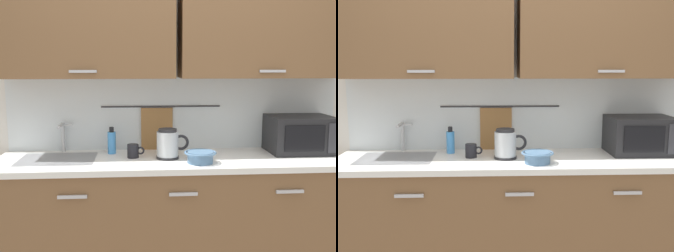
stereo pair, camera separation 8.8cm
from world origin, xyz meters
The scene contains 8 objects.
counter_unit centered at (-0.01, 0.30, 0.46)m, with size 2.53×0.64×0.90m.
back_wall_assembly centered at (0.00, 0.53, 1.52)m, with size 3.70×0.41×2.50m.
sink_faucet centered at (-0.84, 0.53, 1.04)m, with size 0.09×0.17×0.22m.
microwave centered at (0.91, 0.41, 1.04)m, with size 0.46×0.35×0.27m.
electric_kettle centered at (-0.07, 0.28, 1.00)m, with size 0.23×0.16×0.21m.
dish_soap_bottle centered at (-0.47, 0.46, 0.99)m, with size 0.06×0.06×0.20m.
mug_near_sink centered at (-0.31, 0.32, 0.95)m, with size 0.12×0.08×0.09m.
mixing_bowl centered at (0.13, 0.14, 0.94)m, with size 0.21×0.21×0.08m.
Camera 2 is at (-0.18, -2.33, 1.55)m, focal length 41.34 mm.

